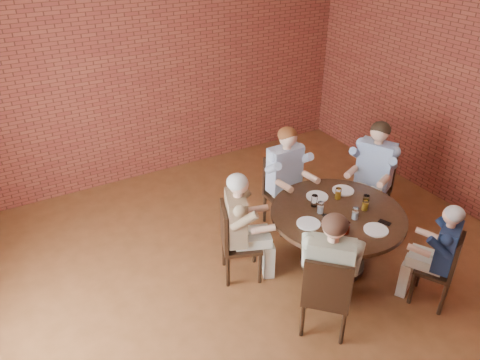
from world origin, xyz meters
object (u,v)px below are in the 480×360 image
chair_a (373,183)px  smartphone (385,222)px  dining_table (336,228)px  diner_c (241,227)px  diner_e (438,256)px  diner_d (329,273)px  chair_d (326,293)px  chair_c (234,239)px  chair_b (282,188)px  diner_a (372,174)px  diner_b (287,179)px  chair_e (443,268)px

chair_a → smartphone: size_ratio=7.59×
dining_table → smartphone: bearing=-53.3°
diner_c → chair_a: bearing=-64.6°
chair_a → diner_e: size_ratio=0.81×
chair_a → diner_d: 2.18m
diner_c → chair_d: diner_c is taller
chair_c → diner_e: bearing=-109.5°
chair_b → chair_d: bearing=-113.1°
chair_c → chair_a: bearing=-65.6°
diner_a → chair_b: size_ratio=1.46×
diner_c → diner_d: bearing=-141.6°
diner_a → chair_d: (-1.76, -1.26, -0.19)m
chair_d → diner_e: size_ratio=0.79×
chair_b → diner_b: diner_b is taller
smartphone → diner_e: bearing=-91.5°
diner_b → chair_e: bearing=-75.0°
diner_c → chair_c: bearing=90.0°
diner_b → smartphone: diner_b is taller
diner_a → chair_e: 1.62m
diner_d → smartphone: 1.04m
chair_a → diner_e: bearing=-47.0°
chair_a → diner_c: (-2.12, -0.14, 0.14)m
chair_e → diner_e: diner_e is taller
dining_table → diner_b: bearing=91.0°
diner_b → diner_e: size_ratio=1.15×
chair_b → diner_b: bearing=-90.0°
chair_a → chair_b: size_ratio=1.01×
dining_table → chair_e: bearing=-61.8°
chair_a → smartphone: bearing=-66.0°
diner_a → diner_c: size_ratio=1.07×
chair_d → smartphone: chair_d is taller
chair_d → diner_d: bearing=-90.0°
chair_a → chair_c: chair_a is taller
diner_a → diner_c: 2.03m
diner_a → chair_b: (-1.03, 0.56, -0.19)m
dining_table → chair_c: bearing=158.5°
diner_c → smartphone: 1.56m
chair_a → dining_table: bearing=-90.0°
diner_a → diner_d: diner_a is taller
dining_table → chair_e: size_ratio=1.74×
smartphone → chair_a: bearing=27.9°
dining_table → chair_a: size_ratio=1.54×
diner_d → diner_b: bearing=-67.2°
diner_a → chair_e: bearing=-42.8°
diner_b → chair_b: bearing=90.0°
chair_a → chair_d: 2.26m
chair_c → diner_d: bearing=-138.4°
chair_d → chair_e: bearing=-147.3°
chair_a → diner_e: 1.63m
chair_b → diner_b: (0.00, -0.09, 0.18)m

